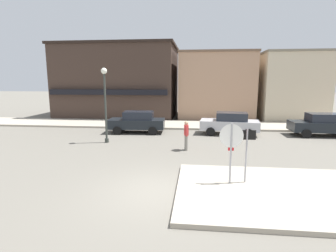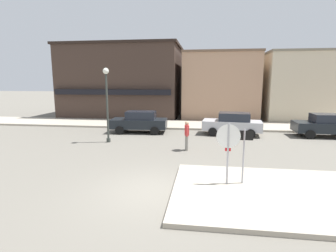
{
  "view_description": "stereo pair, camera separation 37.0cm",
  "coord_description": "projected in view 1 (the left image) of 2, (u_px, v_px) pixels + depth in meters",
  "views": [
    {
      "loc": [
        1.29,
        -8.36,
        3.74
      ],
      "look_at": [
        -0.12,
        4.5,
        1.5
      ],
      "focal_mm": 28.0,
      "sensor_mm": 36.0,
      "label": 1
    },
    {
      "loc": [
        1.65,
        -8.32,
        3.74
      ],
      "look_at": [
        -0.12,
        4.5,
        1.5
      ],
      "focal_mm": 28.0,
      "sensor_mm": 36.0,
      "label": 2
    }
  ],
  "objects": [
    {
      "name": "one_way_sign",
      "position": [
        246.0,
        150.0,
        9.2
      ],
      "size": [
        0.6,
        0.06,
        2.1
      ],
      "color": "#9E9EA3",
      "rests_on": "ground"
    },
    {
      "name": "building_storefront_left_near",
      "position": [
        215.0,
        86.0,
        27.37
      ],
      "size": [
        7.32,
        7.61,
        6.49
      ],
      "color": "tan",
      "rests_on": "ground"
    },
    {
      "name": "ground_plane",
      "position": [
        157.0,
        191.0,
        8.97
      ],
      "size": [
        160.0,
        160.0,
        0.0
      ],
      "primitive_type": "plane",
      "color": "#6B665B"
    },
    {
      "name": "building_storefront_left_mid",
      "position": [
        288.0,
        86.0,
        25.69
      ],
      "size": [
        5.79,
        6.44,
        6.4
      ],
      "color": "beige",
      "rests_on": "ground"
    },
    {
      "name": "parked_car_third",
      "position": [
        322.0,
        124.0,
        17.82
      ],
      "size": [
        4.01,
        1.91,
        1.56
      ],
      "color": "black",
      "rests_on": "ground"
    },
    {
      "name": "sidewalk_corner",
      "position": [
        273.0,
        192.0,
        8.71
      ],
      "size": [
        6.4,
        4.8,
        0.15
      ],
      "primitive_type": "cube",
      "color": "#A89E8C",
      "rests_on": "ground"
    },
    {
      "name": "pedestrian_crossing_near",
      "position": [
        186.0,
        135.0,
        14.16
      ],
      "size": [
        0.27,
        0.56,
        1.61
      ],
      "color": "gray",
      "rests_on": "ground"
    },
    {
      "name": "parked_car_nearest",
      "position": [
        137.0,
        122.0,
        19.0
      ],
      "size": [
        4.09,
        2.06,
        1.56
      ],
      "color": "black",
      "rests_on": "ground"
    },
    {
      "name": "building_corner_shop",
      "position": [
        121.0,
        81.0,
        28.37
      ],
      "size": [
        12.12,
        8.96,
        7.37
      ],
      "color": "#3D2D26",
      "rests_on": "ground"
    },
    {
      "name": "stop_sign",
      "position": [
        231.0,
        146.0,
        9.1
      ],
      "size": [
        0.82,
        0.07,
        2.3
      ],
      "color": "#9E9EA3",
      "rests_on": "ground"
    },
    {
      "name": "lamp_post",
      "position": [
        105.0,
        94.0,
        15.59
      ],
      "size": [
        0.36,
        0.36,
        4.54
      ],
      "color": "#333833",
      "rests_on": "ground"
    },
    {
      "name": "parked_car_second",
      "position": [
        230.0,
        123.0,
        18.36
      ],
      "size": [
        4.17,
        2.22,
        1.56
      ],
      "color": "#B7B7BC",
      "rests_on": "ground"
    },
    {
      "name": "kerb_far",
      "position": [
        181.0,
        125.0,
        22.14
      ],
      "size": [
        80.0,
        4.0,
        0.15
      ],
      "primitive_type": "cube",
      "color": "#A89E8C",
      "rests_on": "ground"
    }
  ]
}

